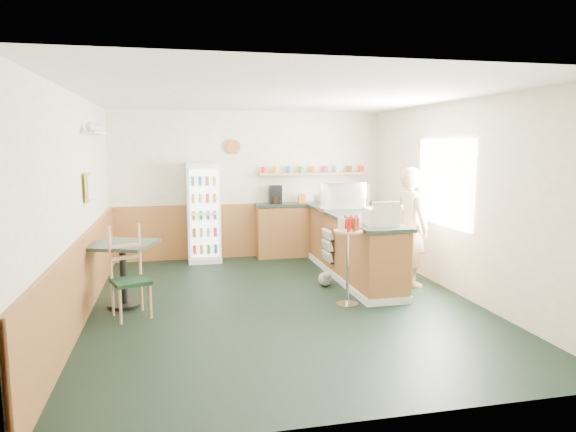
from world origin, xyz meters
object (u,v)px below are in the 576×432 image
object	(u,v)px
display_case	(343,197)
cash_register	(380,217)
drinks_fridge	(204,213)
condiment_stand	(348,246)
shopkeeper	(411,227)
cafe_chair	(131,269)
cafe_table	(123,262)

from	to	relation	value
display_case	cash_register	xyz separation A→B (m)	(0.00, -1.57, -0.11)
drinks_fridge	condiment_stand	world-z (taller)	drinks_fridge
shopkeeper	cash_register	bearing A→B (deg)	112.83
drinks_fridge	cafe_chair	xyz separation A→B (m)	(-1.05, -2.79, -0.30)
cash_register	condiment_stand	bearing A→B (deg)	-150.94
cafe_table	cafe_chair	xyz separation A→B (m)	(0.13, -0.38, -0.01)
condiment_stand	cafe_table	bearing A→B (deg)	168.48
drinks_fridge	cafe_table	bearing A→B (deg)	-116.11
display_case	shopkeeper	xyz separation A→B (m)	(0.70, -1.09, -0.35)
shopkeeper	display_case	bearing A→B (deg)	20.91
cafe_table	cafe_chair	bearing A→B (deg)	-71.18
shopkeeper	condiment_stand	size ratio (longest dim) A/B	1.52
shopkeeper	drinks_fridge	bearing A→B (deg)	40.36
cash_register	display_case	bearing A→B (deg)	94.71
display_case	cafe_table	bearing A→B (deg)	-160.09
display_case	condiment_stand	bearing A→B (deg)	-106.53
display_case	cafe_table	xyz separation A→B (m)	(-3.40, -1.23, -0.64)
cash_register	cafe_chair	distance (m)	3.32
cash_register	cafe_table	bearing A→B (deg)	179.01
condiment_stand	drinks_fridge	bearing A→B (deg)	119.36
display_case	condiment_stand	size ratio (longest dim) A/B	0.68
display_case	cash_register	distance (m)	1.57
cash_register	shopkeeper	xyz separation A→B (m)	(0.70, 0.49, -0.24)
shopkeeper	cafe_table	xyz separation A→B (m)	(-4.10, -0.15, -0.29)
drinks_fridge	cafe_chair	distance (m)	2.99
drinks_fridge	condiment_stand	distance (m)	3.43
drinks_fridge	cafe_table	distance (m)	2.70
shopkeeper	cafe_table	size ratio (longest dim) A/B	1.81
condiment_stand	cafe_chair	bearing A→B (deg)	175.76
cash_register	cafe_table	distance (m)	3.46
cafe_chair	condiment_stand	bearing A→B (deg)	-24.26
drinks_fridge	cafe_chair	size ratio (longest dim) A/B	1.58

